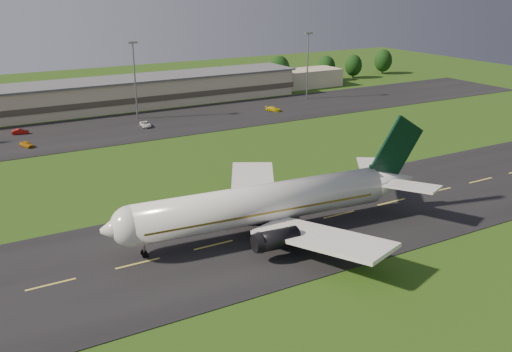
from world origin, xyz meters
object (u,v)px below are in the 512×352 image
light_mast_centre (134,71)px  service_vehicle_a (27,144)px  terminal (123,94)px  service_vehicle_b (20,132)px  service_vehicle_d (273,109)px  service_vehicle_c (146,124)px  light_mast_east (308,58)px  airliner (268,203)px

light_mast_centre → service_vehicle_a: size_ratio=5.38×
terminal → service_vehicle_b: size_ratio=37.96×
service_vehicle_d → terminal: bearing=104.8°
service_vehicle_c → service_vehicle_d: service_vehicle_c is taller
light_mast_east → service_vehicle_a: light_mast_east is taller
terminal → light_mast_east: light_mast_east is taller
airliner → service_vehicle_c: size_ratio=10.94×
light_mast_east → service_vehicle_c: (-56.24, -9.91, -11.99)m
airliner → service_vehicle_a: size_ratio=13.56×
airliner → service_vehicle_c: 70.53m
service_vehicle_b → service_vehicle_c: 29.76m
terminal → service_vehicle_b: bearing=-149.9°
service_vehicle_a → light_mast_centre: bearing=3.3°
service_vehicle_d → airliner: bearing=-159.9°
service_vehicle_a → service_vehicle_c: service_vehicle_c is taller
terminal → service_vehicle_a: 44.35m
terminal → light_mast_centre: bearing=-95.0°
light_mast_east → service_vehicle_b: bearing=-178.7°
airliner → service_vehicle_b: airliner is taller
light_mast_east → service_vehicle_c: bearing=-170.0°
service_vehicle_c → light_mast_centre: bearing=88.1°
service_vehicle_c → service_vehicle_d: 37.57m
service_vehicle_b → light_mast_centre: bearing=-73.4°
service_vehicle_b → service_vehicle_c: (28.68, -7.92, 0.02)m
service_vehicle_c → service_vehicle_d: (37.57, -0.50, -0.01)m
light_mast_east → service_vehicle_d: light_mast_east is taller
airliner → service_vehicle_a: 69.64m
service_vehicle_b → service_vehicle_d: size_ratio=0.87×
terminal → service_vehicle_b: (-31.32, -18.17, -3.26)m
light_mast_centre → light_mast_east: size_ratio=1.00×
service_vehicle_a → service_vehicle_c: bearing=-13.2°
service_vehicle_a → service_vehicle_b: bearing=65.5°
service_vehicle_b → service_vehicle_c: service_vehicle_c is taller
airliner → light_mast_east: (62.23, 80.08, 8.08)m
terminal → service_vehicle_d: 44.02m
light_mast_centre → service_vehicle_a: (-30.43, -14.53, -11.99)m
terminal → service_vehicle_d: (34.93, -26.59, -3.25)m
terminal → light_mast_east: bearing=-16.8°
service_vehicle_b → terminal: bearing=-47.1°
terminal → service_vehicle_d: size_ratio=32.87×
light_mast_centre → service_vehicle_b: 32.30m
service_vehicle_c → service_vehicle_d: bearing=4.5°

